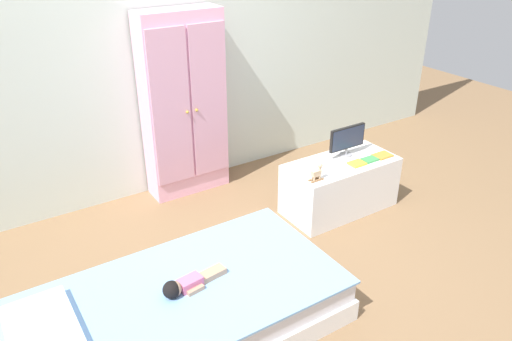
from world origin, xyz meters
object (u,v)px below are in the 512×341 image
Objects in this scene: wardrobe at (184,106)px; doll at (183,285)px; tv_stand at (340,186)px; book_yellow at (357,164)px; book_orange at (383,155)px; bed at (182,312)px; rocking_horse_toy at (317,172)px; book_green at (370,160)px; tv_monitor at (347,139)px.

doll is at bearing -116.44° from wardrobe.
tv_stand is 7.35× the size of book_yellow.
book_orange is at bearing -41.21° from wardrobe.
wardrobe is 1.43m from book_yellow.
tv_stand is (1.62, 0.54, 0.07)m from bed.
book_green is at bearing 3.28° from rocking_horse_toy.
wardrobe is at bearing 62.87° from bed.
tv_monitor is (0.11, 0.07, 0.35)m from tv_stand.
bed is 5.39× the size of tv_monitor.
tv_monitor is at bearing 143.98° from book_orange.
book_yellow is at bearing 180.00° from book_green.
tv_monitor is (1.70, 0.61, 0.24)m from doll.
rocking_horse_toy is 0.55m from book_green.
tv_stand is 0.46m from rocking_horse_toy.
book_yellow is at bearing -103.21° from tv_monitor.
book_orange is (0.34, -0.10, 0.21)m from tv_stand.
bed is at bearing -162.11° from rocking_horse_toy.
wardrobe reaches higher than tv_stand.
wardrobe is 1.32m from tv_monitor.
book_yellow reaches higher than doll.
tv_monitor is 0.23m from book_green.
wardrobe is at bearing 135.28° from book_green.
wardrobe is at bearing 132.06° from tv_stand.
book_green is (1.80, 0.44, 0.10)m from doll.
book_yellow reaches higher than tv_stand.
rocking_horse_toy is at bearing -156.26° from tv_monitor.
wardrobe is (0.76, 1.49, 0.61)m from bed.
bed is 4.55× the size of doll.
book_orange is (0.27, 0.00, -0.00)m from book_yellow.
book_green is (1.82, 0.44, 0.28)m from bed.
book_orange is at bearing 12.92° from doll.
wardrobe reaches higher than tv_monitor.
wardrobe reaches higher than doll.
book_orange is (0.23, -0.17, -0.13)m from tv_monitor.
book_yellow is (0.07, -0.10, 0.22)m from tv_stand.
doll is at bearing -160.23° from tv_monitor.
book_yellow is (1.68, 0.44, 0.28)m from bed.
wardrobe is at bearing 115.30° from rocking_horse_toy.
book_green is (1.06, -1.05, -0.33)m from wardrobe.
book_orange is at bearing 2.61° from rocking_horse_toy.
book_green is (0.09, -0.17, -0.13)m from tv_monitor.
bed is at bearing -117.13° from wardrobe.
book_green is (0.13, 0.00, -0.00)m from book_yellow.
tv_stand reaches higher than doll.
book_yellow reaches higher than book_orange.
bed is at bearing -167.28° from book_orange.
book_yellow is (1.66, 0.44, 0.10)m from doll.
doll is 3.11× the size of book_green.
book_green and book_orange have the same top height.
rocking_horse_toy is 1.09× the size of book_yellow.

